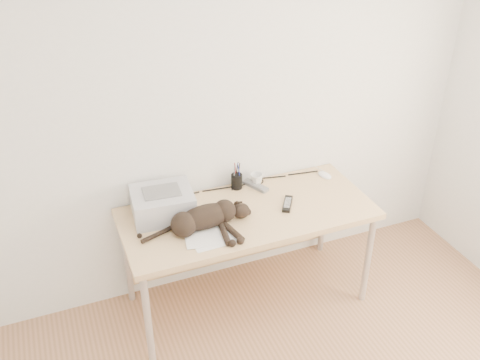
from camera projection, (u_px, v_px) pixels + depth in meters
name	position (u px, v px, depth m)	size (l,w,h in m)	color
wall_back	(227.00, 108.00, 3.38)	(3.50, 3.50, 0.00)	white
desk	(243.00, 221.00, 3.52)	(1.60, 0.70, 0.74)	#E8BD87
printer	(163.00, 203.00, 3.30)	(0.40, 0.35, 0.18)	#BCBCC1
papers	(211.00, 237.00, 3.14)	(0.32, 0.24, 0.01)	white
cat	(203.00, 219.00, 3.19)	(0.70, 0.32, 0.16)	black
mug	(257.00, 179.00, 3.64)	(0.09, 0.09, 0.08)	white
pen_cup	(237.00, 181.00, 3.60)	(0.08, 0.08, 0.19)	black
remote_grey	(256.00, 186.00, 3.62)	(0.05, 0.20, 0.02)	slate
remote_black	(287.00, 204.00, 3.43)	(0.05, 0.18, 0.02)	black
mouse	(325.00, 174.00, 3.75)	(0.07, 0.12, 0.04)	white
cable_tangle	(230.00, 187.00, 3.62)	(1.36, 0.09, 0.01)	black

